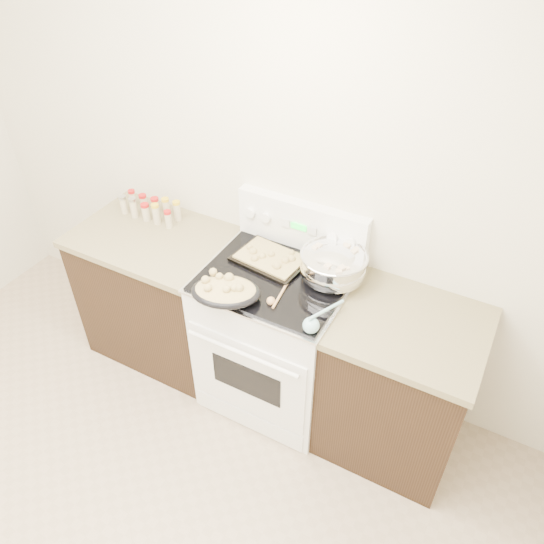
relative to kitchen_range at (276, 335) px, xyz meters
The scene contains 9 objects.
counter_left 0.83m from the kitchen_range, behind, with size 0.93×0.67×0.92m.
counter_right 0.73m from the kitchen_range, ahead, with size 0.73×0.67×0.92m.
kitchen_range is the anchor object (origin of this frame).
mixing_bowl 0.61m from the kitchen_range, 22.59° to the left, with size 0.44×0.44×0.20m.
roasting_pan 0.59m from the kitchen_range, 116.04° to the right, with size 0.42×0.35×0.11m.
baking_sheet 0.49m from the kitchen_range, 134.86° to the left, with size 0.41×0.31×0.06m.
wooden_spoon 0.50m from the kitchen_range, 63.51° to the right, with size 0.06×0.29×0.04m.
blue_ladle 0.65m from the kitchen_range, 39.22° to the right, with size 0.11×0.27×0.10m.
spice_jars 1.09m from the kitchen_range, behind, with size 0.39×0.14×0.13m.
Camera 1 is at (1.35, -0.48, 2.72)m, focal length 35.00 mm.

